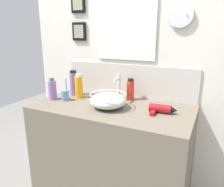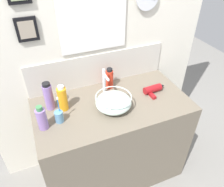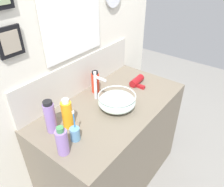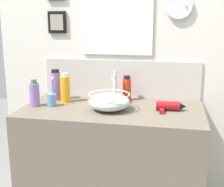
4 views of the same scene
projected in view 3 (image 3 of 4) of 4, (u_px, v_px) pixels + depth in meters
The scene contains 11 objects.
ground_plane at pixel (112, 176), 2.09m from camera, with size 6.00×6.00×0.00m, color gray.
vanity_counter at pixel (112, 145), 1.86m from camera, with size 1.21×0.64×0.85m, color #6B6051.
back_panel at pixel (73, 37), 1.56m from camera, with size 1.93×0.09×2.59m.
glass_bowl_sink at pixel (117, 101), 1.56m from camera, with size 0.27×0.27×0.11m.
faucet at pixel (97, 84), 1.61m from camera, with size 0.02×0.11×0.23m.
hair_drier at pixel (138, 80), 1.87m from camera, with size 0.20×0.13×0.06m.
toothbrush_cup at pixel (75, 134), 1.30m from camera, with size 0.06×0.06×0.20m.
shampoo_bottle at pixel (50, 117), 1.33m from camera, with size 0.07×0.07×0.23m.
soap_dispenser at pixel (62, 141), 1.19m from camera, with size 0.07×0.07×0.19m.
lotion_bottle at pixel (67, 114), 1.37m from camera, with size 0.07×0.07×0.21m.
spray_bottle at pixel (95, 82), 1.73m from camera, with size 0.06×0.06×0.18m.
Camera 3 is at (-1.04, -0.80, 1.81)m, focal length 35.00 mm.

